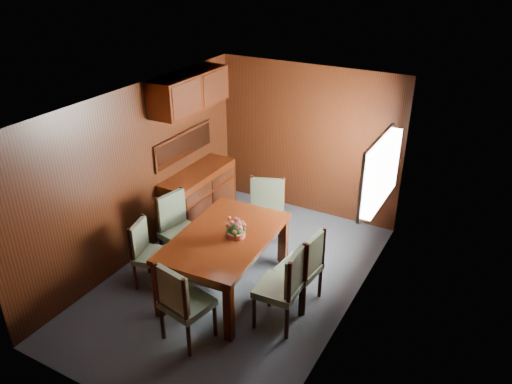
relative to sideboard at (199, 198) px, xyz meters
The scene contains 11 objects.
ground 1.66m from the sideboard, 38.66° to the right, with size 4.50×4.50×0.00m, color #303842.
room_shell 1.78m from the sideboard, 30.23° to the right, with size 3.06×4.52×2.41m.
sideboard is the anchor object (origin of this frame).
dining_table 1.75m from the sideboard, 44.29° to the right, with size 1.18×1.78×0.80m.
chair_left_near 1.61m from the sideboard, 79.04° to the right, with size 0.50×0.52×0.90m.
chair_left_far 1.09m from the sideboard, 69.90° to the right, with size 0.56×0.58×1.05m.
chair_right_near 2.62m from the sideboard, 33.61° to the right, with size 0.49×0.51×1.03m.
chair_right_far 2.42m from the sideboard, 23.89° to the right, with size 0.49×0.51×1.00m.
chair_head 2.61m from the sideboard, 59.22° to the right, with size 0.56×0.54×1.02m.
chair_foot 1.26m from the sideboard, ahead, with size 0.65×0.64×1.08m.
flower_centerpiece 1.87m from the sideboard, 40.40° to the right, with size 0.25×0.25×0.25m.
Camera 1 is at (2.83, -4.56, 4.01)m, focal length 35.00 mm.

